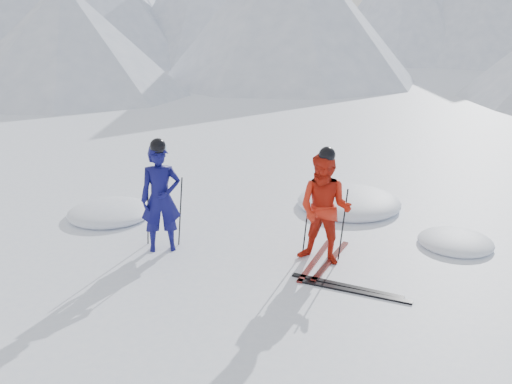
# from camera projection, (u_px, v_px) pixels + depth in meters

# --- Properties ---
(ground) EXTENTS (160.00, 160.00, 0.00)m
(ground) POSITION_uv_depth(u_px,v_px,m) (362.00, 274.00, 8.42)
(ground) COLOR white
(ground) RESTS_ON ground
(skier_blue) EXTENTS (0.78, 0.65, 1.84)m
(skier_blue) POSITION_uv_depth(u_px,v_px,m) (161.00, 199.00, 9.06)
(skier_blue) COLOR #0D0D51
(skier_blue) RESTS_ON ground
(skier_red) EXTENTS (1.03, 0.90, 1.82)m
(skier_red) POSITION_uv_depth(u_px,v_px,m) (325.00, 209.00, 8.60)
(skier_red) COLOR red
(skier_red) RESTS_ON ground
(pole_blue_left) EXTENTS (0.12, 0.09, 1.23)m
(pole_blue_left) POSITION_uv_depth(u_px,v_px,m) (148.00, 212.00, 9.34)
(pole_blue_left) COLOR black
(pole_blue_left) RESTS_ON ground
(pole_blue_right) EXTENTS (0.12, 0.07, 1.23)m
(pole_blue_right) POSITION_uv_depth(u_px,v_px,m) (180.00, 212.00, 9.35)
(pole_blue_right) COLOR black
(pole_blue_right) RESTS_ON ground
(pole_red_left) EXTENTS (0.12, 0.10, 1.21)m
(pole_red_left) POSITION_uv_depth(u_px,v_px,m) (307.00, 220.00, 8.97)
(pole_red_left) COLOR black
(pole_red_left) RESTS_ON ground
(pole_red_right) EXTENTS (0.12, 0.09, 1.21)m
(pole_red_right) POSITION_uv_depth(u_px,v_px,m) (343.00, 225.00, 8.79)
(pole_red_right) COLOR black
(pole_red_right) RESTS_ON ground
(ski_worn_left) EXTENTS (0.48, 1.67, 0.03)m
(ski_worn_left) POSITION_uv_depth(u_px,v_px,m) (315.00, 260.00, 8.89)
(ski_worn_left) COLOR black
(ski_worn_left) RESTS_ON ground
(ski_worn_right) EXTENTS (0.59, 1.65, 0.03)m
(ski_worn_right) POSITION_uv_depth(u_px,v_px,m) (330.00, 261.00, 8.85)
(ski_worn_right) COLOR black
(ski_worn_right) RESTS_ON ground
(ski_loose_a) EXTENTS (1.65, 0.57, 0.03)m
(ski_loose_a) POSITION_uv_depth(u_px,v_px,m) (346.00, 286.00, 8.04)
(ski_loose_a) COLOR black
(ski_loose_a) RESTS_ON ground
(ski_loose_b) EXTENTS (1.67, 0.52, 0.03)m
(ski_loose_b) POSITION_uv_depth(u_px,v_px,m) (353.00, 291.00, 7.88)
(ski_loose_b) COLOR black
(ski_loose_b) RESTS_ON ground
(snow_lumps) EXTENTS (10.24, 5.78, 0.48)m
(snow_lumps) POSITION_uv_depth(u_px,v_px,m) (324.00, 222.00, 10.55)
(snow_lumps) COLOR white
(snow_lumps) RESTS_ON ground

